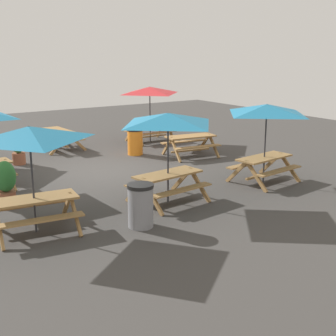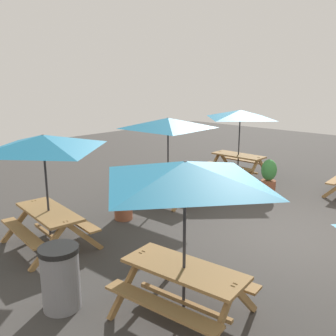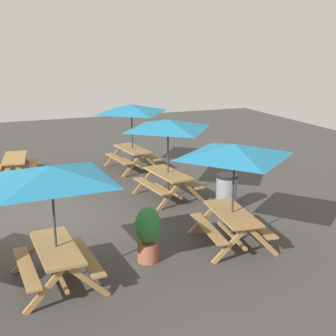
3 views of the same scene
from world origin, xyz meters
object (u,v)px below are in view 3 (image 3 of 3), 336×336
at_px(picnic_table_2, 168,130).
at_px(trash_bin_gray, 226,192).
at_px(potted_plant_1, 148,233).
at_px(picnic_table_1, 52,183).
at_px(picnic_table_6, 234,158).
at_px(picnic_table_5, 132,113).
at_px(picnic_table_0, 15,163).

height_order(picnic_table_2, trash_bin_gray, picnic_table_2).
distance_m(trash_bin_gray, potted_plant_1, 3.65).
relative_size(picnic_table_1, trash_bin_gray, 2.88).
xyz_separation_m(picnic_table_6, potted_plant_1, (0.07, -2.00, -1.36)).
relative_size(picnic_table_5, picnic_table_6, 1.00).
height_order(picnic_table_0, picnic_table_1, picnic_table_1).
xyz_separation_m(picnic_table_2, picnic_table_6, (3.49, 0.12, 0.00)).
distance_m(picnic_table_6, potted_plant_1, 2.42).
bearing_deg(picnic_table_0, picnic_table_1, 9.31).
distance_m(picnic_table_2, picnic_table_6, 3.49).
relative_size(picnic_table_1, picnic_table_6, 1.21).
distance_m(picnic_table_1, picnic_table_5, 8.13).
height_order(picnic_table_2, picnic_table_6, same).
distance_m(picnic_table_0, picnic_table_1, 7.55).
bearing_deg(trash_bin_gray, picnic_table_1, -63.89).
distance_m(picnic_table_2, trash_bin_gray, 2.36).
bearing_deg(picnic_table_1, picnic_table_6, 92.17).
bearing_deg(trash_bin_gray, picnic_table_5, -167.24).
xyz_separation_m(picnic_table_6, trash_bin_gray, (-2.04, 0.98, -1.49)).
bearing_deg(picnic_table_2, picnic_table_5, 173.18).
xyz_separation_m(picnic_table_2, trash_bin_gray, (1.45, 1.10, -1.49)).
bearing_deg(picnic_table_1, picnic_table_2, 132.71).
bearing_deg(potted_plant_1, picnic_table_2, 152.22).
bearing_deg(potted_plant_1, trash_bin_gray, 125.27).
xyz_separation_m(picnic_table_5, potted_plant_1, (6.94, -1.89, -1.36)).
bearing_deg(picnic_table_1, potted_plant_1, 95.40).
bearing_deg(picnic_table_5, potted_plant_1, -22.42).
bearing_deg(picnic_table_6, picnic_table_0, -143.53).
xyz_separation_m(picnic_table_1, picnic_table_2, (-3.83, 3.75, 0.00)).
bearing_deg(picnic_table_2, potted_plant_1, -34.42).
height_order(picnic_table_5, picnic_table_6, same).
xyz_separation_m(picnic_table_5, picnic_table_6, (6.87, 0.11, 0.00)).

